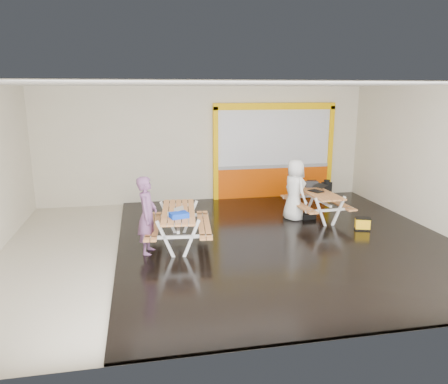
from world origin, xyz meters
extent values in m
cube|color=beige|center=(0.00, 0.00, -0.01)|extent=(10.00, 8.00, 0.01)
cube|color=white|center=(0.00, 0.00, 3.50)|extent=(10.00, 8.00, 0.01)
cube|color=beige|center=(0.00, 4.00, 1.75)|extent=(10.00, 0.01, 3.50)
cube|color=beige|center=(0.00, -4.00, 1.75)|extent=(10.00, 0.01, 3.50)
cube|color=beige|center=(5.00, 0.00, 1.75)|extent=(0.01, 8.00, 3.50)
cube|color=black|center=(1.25, 0.00, 0.03)|extent=(7.50, 7.98, 0.05)
cube|color=#CF4501|center=(2.20, 3.93, 0.50)|extent=(3.60, 0.12, 1.00)
cube|color=gray|center=(2.20, 3.93, 1.03)|extent=(3.60, 0.14, 0.10)
cube|color=silver|center=(2.20, 3.94, 1.94)|extent=(3.60, 0.08, 1.72)
cube|color=#FFBA00|center=(0.33, 3.92, 1.45)|extent=(0.14, 0.16, 2.90)
cube|color=#FFBA00|center=(4.07, 3.92, 1.45)|extent=(0.14, 0.16, 2.90)
cube|color=#FFBA00|center=(2.20, 3.92, 2.90)|extent=(3.88, 0.16, 0.20)
cube|color=#DB8C4D|center=(-1.46, 0.17, 0.79)|extent=(0.33, 2.03, 0.04)
cube|color=#DB8C4D|center=(-1.31, 0.15, 0.79)|extent=(0.33, 2.03, 0.04)
cube|color=#DB8C4D|center=(-1.17, 0.14, 0.79)|extent=(0.33, 2.03, 0.04)
cube|color=#DB8C4D|center=(-1.03, 0.12, 0.79)|extent=(0.33, 2.03, 0.04)
cube|color=#DB8C4D|center=(-0.88, 0.11, 0.79)|extent=(0.33, 2.03, 0.04)
cube|color=white|center=(-1.51, -0.60, 0.43)|extent=(0.38, 0.10, 0.81)
cube|color=white|center=(-0.99, -0.66, 0.43)|extent=(0.38, 0.10, 0.81)
cube|color=white|center=(-1.25, -0.63, 0.48)|extent=(1.39, 0.20, 0.06)
cube|color=white|center=(-1.25, -0.63, 0.74)|extent=(0.69, 0.13, 0.06)
cube|color=white|center=(-1.35, 0.93, 0.43)|extent=(0.38, 0.10, 0.81)
cube|color=white|center=(-0.83, 0.88, 0.43)|extent=(0.38, 0.10, 0.81)
cube|color=white|center=(-1.09, 0.90, 0.48)|extent=(1.39, 0.20, 0.06)
cube|color=white|center=(-1.09, 0.90, 0.74)|extent=(0.69, 0.13, 0.06)
cube|color=white|center=(-1.17, 0.14, 0.59)|extent=(0.23, 1.66, 0.06)
cube|color=#DB8C4D|center=(-1.79, 0.20, 0.49)|extent=(0.32, 2.03, 0.04)
cube|color=#DB8C4D|center=(-1.66, 0.19, 0.49)|extent=(0.32, 2.03, 0.04)
cube|color=#DB8C4D|center=(-0.68, 0.09, 0.49)|extent=(0.32, 2.03, 0.04)
cube|color=#DB8C4D|center=(-0.55, 0.07, 0.49)|extent=(0.32, 2.03, 0.04)
cube|color=#DB8C4D|center=(2.35, 1.43, 0.75)|extent=(0.23, 1.92, 0.04)
cube|color=#DB8C4D|center=(2.49, 1.44, 0.75)|extent=(0.23, 1.92, 0.04)
cube|color=#DB8C4D|center=(2.63, 1.45, 0.75)|extent=(0.23, 1.92, 0.04)
cube|color=#DB8C4D|center=(2.76, 1.46, 0.75)|extent=(0.23, 1.92, 0.04)
cube|color=#DB8C4D|center=(2.90, 1.46, 0.75)|extent=(0.23, 1.92, 0.04)
cube|color=white|center=(2.42, 0.71, 0.41)|extent=(0.36, 0.08, 0.77)
cube|color=white|center=(2.91, 0.73, 0.41)|extent=(0.36, 0.08, 0.77)
cube|color=white|center=(2.67, 0.72, 0.45)|extent=(1.32, 0.13, 0.06)
cube|color=white|center=(2.67, 0.72, 0.70)|extent=(0.65, 0.09, 0.06)
cube|color=white|center=(2.34, 2.16, 0.41)|extent=(0.36, 0.08, 0.77)
cube|color=white|center=(2.83, 2.19, 0.41)|extent=(0.36, 0.08, 0.77)
cube|color=white|center=(2.58, 2.18, 0.45)|extent=(1.32, 0.13, 0.06)
cube|color=white|center=(2.58, 2.18, 0.70)|extent=(0.65, 0.09, 0.06)
cube|color=white|center=(2.63, 1.45, 0.56)|extent=(0.14, 1.58, 0.06)
cube|color=#DB8C4D|center=(2.03, 1.42, 0.46)|extent=(0.22, 1.92, 0.04)
cube|color=#DB8C4D|center=(2.16, 1.42, 0.46)|extent=(0.22, 1.92, 0.04)
cube|color=#DB8C4D|center=(3.09, 1.47, 0.46)|extent=(0.22, 1.92, 0.04)
cube|color=#DB8C4D|center=(3.22, 1.48, 0.46)|extent=(0.22, 1.92, 0.04)
imported|color=#734771|center=(-1.85, -0.25, 0.85)|extent=(0.53, 0.68, 1.66)
imported|color=white|center=(2.01, 1.48, 0.81)|extent=(0.71, 0.91, 1.65)
cube|color=silver|center=(-1.32, -0.12, 0.82)|extent=(0.24, 0.33, 0.02)
cube|color=silver|center=(-1.18, -0.13, 0.93)|extent=(0.22, 0.33, 0.06)
cube|color=silver|center=(-1.19, -0.13, 0.93)|extent=(0.19, 0.29, 0.05)
cube|color=black|center=(2.58, 1.44, 0.78)|extent=(0.38, 0.43, 0.02)
cube|color=black|center=(2.73, 1.50, 0.91)|extent=(0.36, 0.43, 0.07)
cube|color=silver|center=(2.73, 1.50, 0.91)|extent=(0.31, 0.37, 0.06)
cube|color=blue|center=(-1.20, -0.38, 0.86)|extent=(0.42, 0.34, 0.11)
cube|color=black|center=(2.68, 1.97, 0.85)|extent=(0.36, 0.20, 0.16)
cylinder|color=black|center=(2.68, 1.97, 0.96)|extent=(0.26, 0.05, 0.02)
cube|color=black|center=(3.18, 2.08, 0.68)|extent=(0.29, 0.22, 0.37)
cylinder|color=black|center=(3.18, 2.08, 0.88)|extent=(0.20, 0.20, 0.09)
cube|color=black|center=(2.38, 1.40, 0.12)|extent=(0.38, 0.29, 0.13)
cube|color=black|center=(3.33, 0.25, 0.07)|extent=(0.41, 0.33, 0.04)
cube|color=yellow|center=(3.33, 0.25, 0.20)|extent=(0.39, 0.31, 0.27)
cube|color=black|center=(3.33, 0.25, 0.34)|extent=(0.41, 0.33, 0.03)
camera|label=1|loc=(-1.93, -8.91, 3.38)|focal=34.35mm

